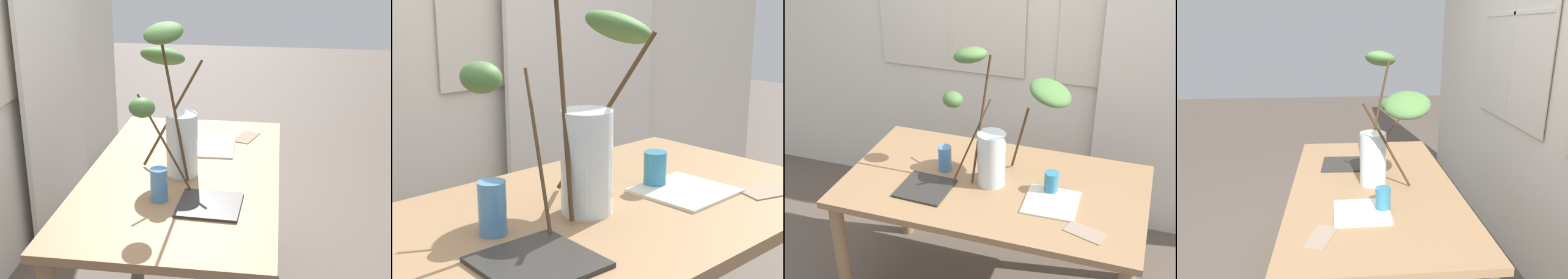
# 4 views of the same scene
# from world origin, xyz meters

# --- Properties ---
(dining_table) EXTENTS (1.56, 0.88, 0.77)m
(dining_table) POSITION_xyz_m (0.00, 0.00, 0.66)
(dining_table) COLOR #93704C
(dining_table) RESTS_ON ground
(vase_with_branches) EXTENTS (0.73, 0.36, 0.73)m
(vase_with_branches) POSITION_xyz_m (0.01, 0.05, 1.08)
(vase_with_branches) COLOR silver
(vase_with_branches) RESTS_ON dining_table
(drinking_glass_blue_left) EXTENTS (0.07, 0.07, 0.14)m
(drinking_glass_blue_left) POSITION_xyz_m (-0.29, 0.05, 0.84)
(drinking_glass_blue_left) COLOR #4C84BC
(drinking_glass_blue_left) RESTS_ON dining_table
(drinking_glass_blue_right) EXTENTS (0.07, 0.07, 0.11)m
(drinking_glass_blue_right) POSITION_xyz_m (0.29, 0.02, 0.82)
(drinking_glass_blue_right) COLOR teal
(drinking_glass_blue_right) RESTS_ON dining_table
(plate_square_left) EXTENTS (0.26, 0.26, 0.01)m
(plate_square_left) POSITION_xyz_m (-0.32, -0.16, 0.77)
(plate_square_left) COLOR #2D2B28
(plate_square_left) RESTS_ON dining_table
(plate_square_right) EXTENTS (0.27, 0.27, 0.01)m
(plate_square_right) POSITION_xyz_m (0.32, -0.08, 0.77)
(plate_square_right) COLOR silver
(plate_square_right) RESTS_ON dining_table
(napkin_folded) EXTENTS (0.20, 0.15, 0.00)m
(napkin_folded) POSITION_xyz_m (0.51, -0.26, 0.77)
(napkin_folded) COLOR gray
(napkin_folded) RESTS_ON dining_table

